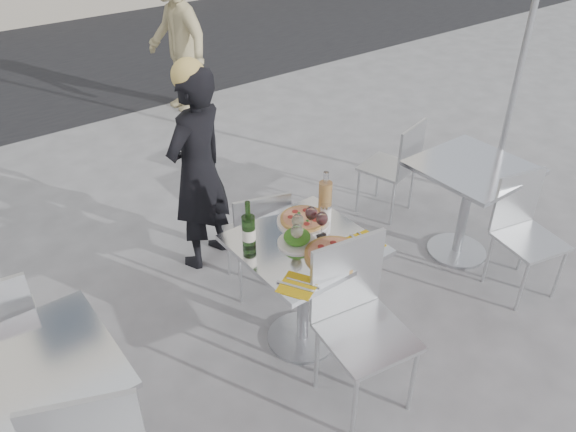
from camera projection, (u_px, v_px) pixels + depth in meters
ground at (302, 338)px, 3.55m from camera, size 80.00×80.00×0.00m
street_asphalt at (16, 67)px, 7.87m from camera, size 24.00×5.00×0.00m
main_table at (304, 272)px, 3.25m from camera, size 0.72×0.72×0.75m
side_table_left at (39, 401)px, 2.50m from camera, size 0.72×0.72×0.75m
side_table_right at (468, 192)px, 4.00m from camera, size 0.72×0.72×0.75m
chair_far at (259, 234)px, 3.66m from camera, size 0.47×0.47×0.82m
chair_near at (357, 312)px, 2.93m from camera, size 0.50×0.51×0.96m
side_chair_rfar at (398, 162)px, 4.47m from camera, size 0.46×0.47×0.83m
side_chair_rnear at (523, 224)px, 3.73m from camera, size 0.46×0.46×0.84m
woman_diner at (198, 171)px, 3.84m from camera, size 0.63×0.53×1.48m
pedestrian_b at (175, 36)px, 6.19m from camera, size 0.69×1.12×1.68m
pizza_near at (335, 254)px, 3.03m from camera, size 0.33×0.33×0.02m
pizza_far at (303, 220)px, 3.30m from camera, size 0.31×0.31×0.03m
salad_plate at (297, 238)px, 3.11m from camera, size 0.22×0.22×0.09m
wine_bottle at (249, 230)px, 3.03m from camera, size 0.07×0.08×0.29m
carafe at (325, 198)px, 3.31m from camera, size 0.08×0.08×0.29m
sugar_shaker at (326, 213)px, 3.29m from camera, size 0.06×0.06×0.11m
wineglass_white_a at (297, 232)px, 3.03m from camera, size 0.07×0.07×0.16m
wineglass_white_b at (298, 222)px, 3.11m from camera, size 0.07×0.07×0.16m
wineglass_red_a at (322, 220)px, 3.13m from camera, size 0.07×0.07×0.16m
wineglass_red_b at (311, 214)px, 3.18m from camera, size 0.07×0.07×0.16m
napkin_left at (298, 285)px, 2.82m from camera, size 0.25×0.25×0.01m
napkin_right at (364, 242)px, 3.13m from camera, size 0.19×0.20×0.01m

